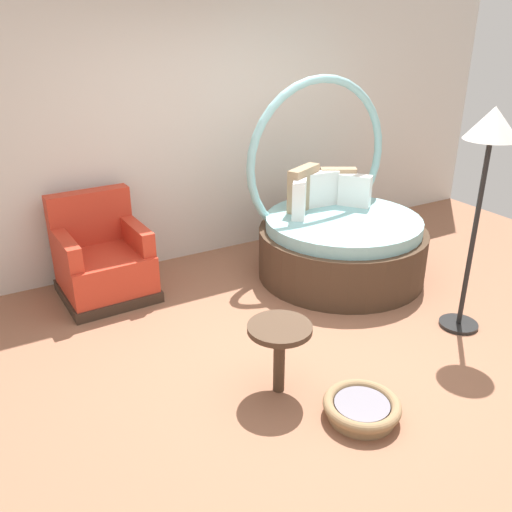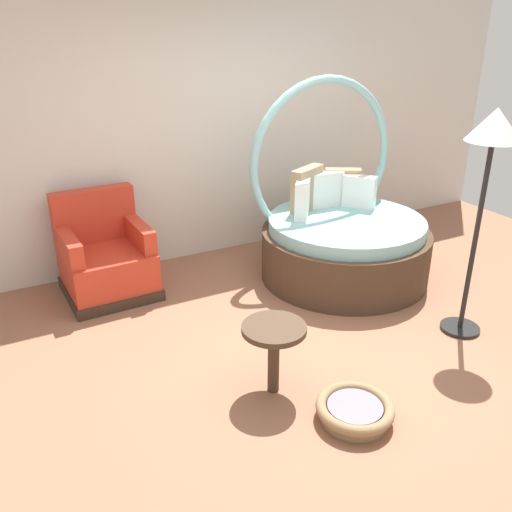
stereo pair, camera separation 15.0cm
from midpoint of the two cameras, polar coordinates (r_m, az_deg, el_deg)
name	(u,v)px [view 2 (the right image)]	position (r m, az deg, el deg)	size (l,w,h in m)	color
ground_plane	(307,351)	(4.38, 6.33, -9.86)	(8.00, 8.00, 0.02)	#936047
back_wall	(193,124)	(5.72, -5.87, 13.58)	(8.00, 0.12, 2.81)	silver
round_daybed	(341,236)	(5.48, 9.70, 2.07)	(1.65, 1.65, 1.91)	#473323
red_armchair	(106,259)	(5.25, -14.69, -0.33)	(0.82, 0.82, 0.94)	#38281E
pet_basket	(355,410)	(3.73, 11.47, -15.57)	(0.51, 0.51, 0.13)	#8E704C
side_table	(274,338)	(3.70, 3.06, -8.59)	(0.44, 0.44, 0.52)	#473323
floor_lamp	(491,148)	(4.40, 24.33, 10.26)	(0.40, 0.40, 1.82)	black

